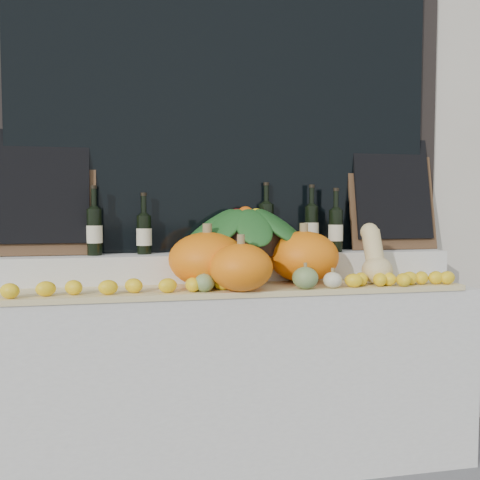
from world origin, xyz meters
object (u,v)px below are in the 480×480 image
at_px(pumpkin_left, 207,259).
at_px(produce_bowl, 246,229).
at_px(wine_bottle_tall, 266,227).
at_px(butternut_squash, 375,258).
at_px(pumpkin_right, 304,257).

bearing_deg(pumpkin_left, produce_bowl, 42.31).
bearing_deg(wine_bottle_tall, butternut_squash, -37.28).
height_order(pumpkin_right, butternut_squash, butternut_squash).
xyz_separation_m(pumpkin_left, produce_bowl, (0.23, 0.21, 0.13)).
height_order(pumpkin_left, produce_bowl, produce_bowl).
distance_m(pumpkin_left, butternut_squash, 0.81).
bearing_deg(pumpkin_right, wine_bottle_tall, 118.87).
relative_size(pumpkin_right, produce_bowl, 0.51).
relative_size(produce_bowl, wine_bottle_tall, 1.84).
height_order(produce_bowl, wine_bottle_tall, wine_bottle_tall).
height_order(pumpkin_left, pumpkin_right, pumpkin_left).
bearing_deg(butternut_squash, produce_bowl, 154.85).
relative_size(pumpkin_left, butternut_squash, 1.24).
bearing_deg(butternut_squash, pumpkin_left, 175.29).
xyz_separation_m(pumpkin_right, produce_bowl, (-0.26, 0.16, 0.13)).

